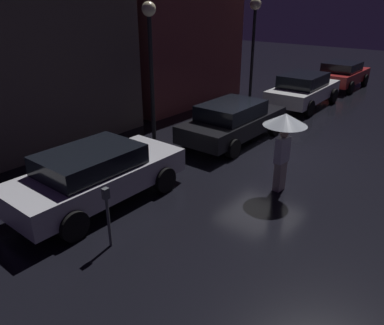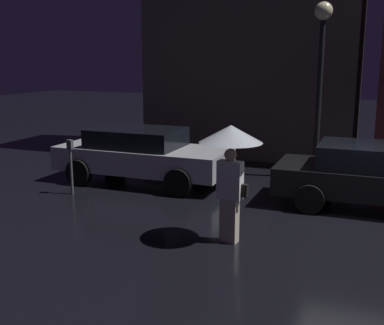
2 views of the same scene
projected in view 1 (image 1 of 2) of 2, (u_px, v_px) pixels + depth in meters
ground_plane at (266, 151)px, 12.17m from camera, size 60.00×60.00×0.00m
building_facade_right at (177, 19)px, 16.65m from camera, size 6.37×3.00×7.41m
parked_car_silver at (96, 174)px, 8.84m from camera, size 4.35×1.99×1.38m
parked_car_black at (233, 120)px, 12.81m from camera, size 4.40×1.98×1.36m
parked_car_white at (303, 89)px, 16.94m from camera, size 4.52×2.02×1.48m
parked_car_red at (342, 74)px, 20.61m from camera, size 4.00×2.07×1.39m
pedestrian_with_umbrella at (285, 130)px, 9.04m from camera, size 1.06×1.06×2.04m
parking_meter at (108, 211)px, 7.18m from camera, size 0.12×0.10×1.29m
street_lamp_near at (150, 44)px, 11.94m from camera, size 0.45×0.45×4.48m
street_lamp_far at (254, 25)px, 17.09m from camera, size 0.50×0.50×4.57m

